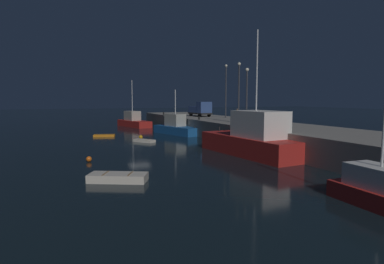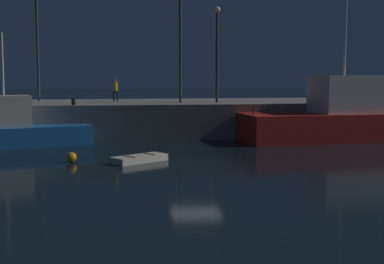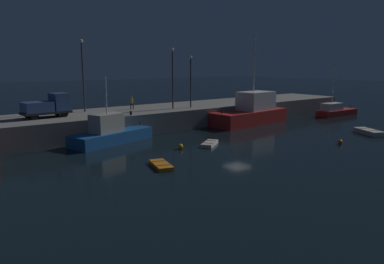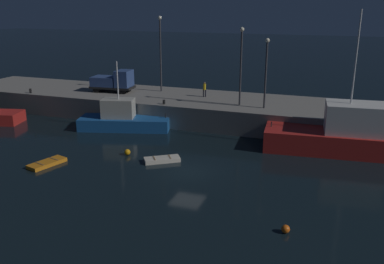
{
  "view_description": "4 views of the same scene",
  "coord_description": "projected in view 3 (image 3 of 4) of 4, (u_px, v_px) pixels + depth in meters",
  "views": [
    {
      "loc": [
        38.76,
        -9.45,
        5.62
      ],
      "look_at": [
        1.13,
        6.49,
        1.49
      ],
      "focal_mm": 30.63,
      "sensor_mm": 36.0,
      "label": 1
    },
    {
      "loc": [
        -4.11,
        -26.46,
        4.48
      ],
      "look_at": [
        0.58,
        5.28,
        1.11
      ],
      "focal_mm": 50.65,
      "sensor_mm": 36.0,
      "label": 2
    },
    {
      "loc": [
        -27.35,
        -27.62,
        8.37
      ],
      "look_at": [
        -3.4,
        3.55,
        1.16
      ],
      "focal_mm": 34.81,
      "sensor_mm": 36.0,
      "label": 3
    },
    {
      "loc": [
        10.58,
        -28.4,
        12.58
      ],
      "look_at": [
        -1.26,
        4.58,
        1.81
      ],
      "focal_mm": 38.92,
      "sensor_mm": 36.0,
      "label": 4
    }
  ],
  "objects": [
    {
      "name": "pier_quay",
      "position": [
        160.0,
        117.0,
        51.06
      ],
      "size": [
        69.72,
        9.81,
        2.47
      ],
      "color": "gray",
      "rests_on": "ground"
    },
    {
      "name": "mooring_buoy_near",
      "position": [
        340.0,
        142.0,
        39.27
      ],
      "size": [
        0.5,
        0.5,
        0.5
      ],
      "primitive_type": "sphere",
      "color": "orange",
      "rests_on": "ground"
    },
    {
      "name": "lamp_post_central",
      "position": [
        191.0,
        77.0,
        50.44
      ],
      "size": [
        0.44,
        0.44,
        6.99
      ],
      "color": "#38383D",
      "rests_on": "pier_quay"
    },
    {
      "name": "dockworker",
      "position": [
        132.0,
        102.0,
        48.99
      ],
      "size": [
        0.42,
        0.42,
        1.71
      ],
      "color": "black",
      "rests_on": "pier_quay"
    },
    {
      "name": "lamp_post_west",
      "position": [
        83.0,
        70.0,
        45.69
      ],
      "size": [
        0.44,
        0.44,
        8.85
      ],
      "color": "#38383D",
      "rests_on": "pier_quay"
    },
    {
      "name": "fishing_boat_white",
      "position": [
        110.0,
        133.0,
        39.83
      ],
      "size": [
        9.88,
        5.58,
        7.11
      ],
      "color": "#195193",
      "rests_on": "ground"
    },
    {
      "name": "ground_plane",
      "position": [
        238.0,
        144.0,
        39.44
      ],
      "size": [
        320.0,
        320.0,
        0.0
      ],
      "primitive_type": "plane",
      "color": "black"
    },
    {
      "name": "lamp_post_east",
      "position": [
        173.0,
        74.0,
        49.11
      ],
      "size": [
        0.44,
        0.44,
        7.96
      ],
      "color": "#38383D",
      "rests_on": "pier_quay"
    },
    {
      "name": "fishing_trawler_red",
      "position": [
        251.0,
        112.0,
        52.8
      ],
      "size": [
        12.86,
        5.19,
        12.23
      ],
      "color": "red",
      "rests_on": "ground"
    },
    {
      "name": "dinghy_red_small",
      "position": [
        369.0,
        132.0,
        45.01
      ],
      "size": [
        3.17,
        4.21,
        0.59
      ],
      "color": "beige",
      "rests_on": "ground"
    },
    {
      "name": "fishing_boat_orange",
      "position": [
        335.0,
        111.0,
        61.0
      ],
      "size": [
        8.21,
        2.67,
        8.58
      ],
      "color": "red",
      "rests_on": "ground"
    },
    {
      "name": "utility_truck",
      "position": [
        48.0,
        106.0,
        41.48
      ],
      "size": [
        5.35,
        2.7,
        2.65
      ],
      "color": "black",
      "rests_on": "pier_quay"
    },
    {
      "name": "dinghy_orange_near",
      "position": [
        210.0,
        144.0,
        38.81
      ],
      "size": [
        3.07,
        2.62,
        0.39
      ],
      "color": "beige",
      "rests_on": "ground"
    },
    {
      "name": "bollard_west",
      "position": [
        131.0,
        113.0,
        43.5
      ],
      "size": [
        0.28,
        0.28,
        0.47
      ],
      "primitive_type": "cylinder",
      "color": "black",
      "rests_on": "pier_quay"
    },
    {
      "name": "bollard_east",
      "position": [
        253.0,
        102.0,
        55.91
      ],
      "size": [
        0.28,
        0.28,
        0.61
      ],
      "primitive_type": "cylinder",
      "color": "black",
      "rests_on": "pier_quay"
    },
    {
      "name": "mooring_buoy_mid",
      "position": [
        180.0,
        146.0,
        37.03
      ],
      "size": [
        0.53,
        0.53,
        0.53
      ],
      "primitive_type": "sphere",
      "color": "orange",
      "rests_on": "ground"
    },
    {
      "name": "rowboat_white_mid",
      "position": [
        161.0,
        165.0,
        30.65
      ],
      "size": [
        2.05,
        3.31,
        0.35
      ],
      "color": "orange",
      "rests_on": "ground"
    }
  ]
}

